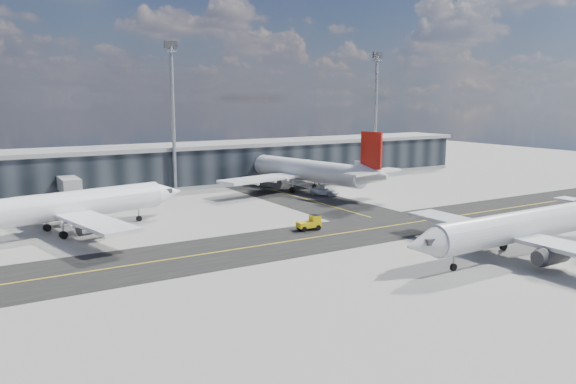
% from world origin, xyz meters
% --- Properties ---
extents(ground, '(300.00, 300.00, 0.00)m').
position_xyz_m(ground, '(0.00, 0.00, 0.00)').
color(ground, gray).
rests_on(ground, ground).
extents(taxiway_lanes, '(180.00, 63.00, 0.03)m').
position_xyz_m(taxiway_lanes, '(3.91, 10.74, 0.01)').
color(taxiway_lanes, black).
rests_on(taxiway_lanes, ground).
extents(terminal_concourse, '(152.00, 19.80, 8.80)m').
position_xyz_m(terminal_concourse, '(0.04, 54.93, 4.09)').
color(terminal_concourse, black).
rests_on(terminal_concourse, ground).
extents(floodlight_masts, '(102.50, 0.70, 28.90)m').
position_xyz_m(floodlight_masts, '(0.00, 48.00, 15.61)').
color(floodlight_masts, gray).
rests_on(floodlight_masts, ground).
extents(airliner_af, '(38.35, 32.92, 11.42)m').
position_xyz_m(airliner_af, '(-25.54, 23.21, 3.77)').
color(airliner_af, white).
rests_on(airliner_af, ground).
extents(airliner_redtail, '(36.09, 42.06, 12.52)m').
position_xyz_m(airliner_redtail, '(22.62, 37.18, 4.14)').
color(airliner_redtail, white).
rests_on(airliner_redtail, ground).
extents(airliner_near, '(35.93, 30.56, 10.68)m').
position_xyz_m(airliner_near, '(19.48, -15.71, 3.53)').
color(airliner_near, silver).
rests_on(airliner_near, ground).
extents(baggage_tug, '(3.46, 1.97, 2.09)m').
position_xyz_m(baggage_tug, '(5.43, 7.91, 1.05)').
color(baggage_tug, yellow).
rests_on(baggage_tug, ground).
extents(service_van, '(5.06, 6.25, 1.58)m').
position_xyz_m(service_van, '(23.63, 30.75, 0.79)').
color(service_van, white).
rests_on(service_van, ground).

